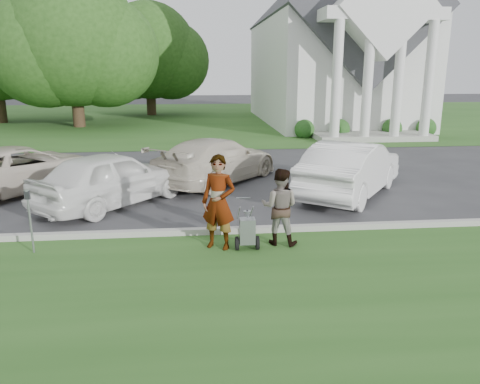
{
  "coord_description": "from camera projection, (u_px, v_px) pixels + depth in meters",
  "views": [
    {
      "loc": [
        -0.54,
        -9.55,
        3.66
      ],
      "look_at": [
        0.39,
        0.0,
        1.13
      ],
      "focal_mm": 35.0,
      "sensor_mm": 36.0,
      "label": 1
    }
  ],
  "objects": [
    {
      "name": "parking_meter_near",
      "position": [
        29.0,
        214.0,
        9.38
      ],
      "size": [
        0.1,
        0.09,
        1.34
      ],
      "color": "gray",
      "rests_on": "ground"
    },
    {
      "name": "car_c",
      "position": [
        216.0,
        160.0,
        15.47
      ],
      "size": [
        4.82,
        5.26,
        1.48
      ],
      "primitive_type": "imported",
      "rotation": [
        0.0,
        0.0,
        2.46
      ],
      "color": "beige",
      "rests_on": "ground"
    },
    {
      "name": "tree_back",
      "position": [
        149.0,
        55.0,
        37.46
      ],
      "size": [
        9.61,
        7.6,
        8.89
      ],
      "color": "#332316",
      "rests_on": "ground"
    },
    {
      "name": "person_left",
      "position": [
        219.0,
        203.0,
        9.62
      ],
      "size": [
        0.85,
        0.73,
        1.98
      ],
      "primitive_type": "imported",
      "rotation": [
        0.0,
        0.0,
        -0.43
      ],
      "color": "#999999",
      "rests_on": "ground"
    },
    {
      "name": "ground",
      "position": [
        222.0,
        243.0,
        10.18
      ],
      "size": [
        120.0,
        120.0,
        0.0
      ],
      "primitive_type": "plane",
      "color": "#333335",
      "rests_on": "ground"
    },
    {
      "name": "person_right",
      "position": [
        280.0,
        207.0,
        9.89
      ],
      "size": [
        0.96,
        0.85,
        1.65
      ],
      "primitive_type": "imported",
      "rotation": [
        0.0,
        0.0,
        2.8
      ],
      "color": "#999999",
      "rests_on": "ground"
    },
    {
      "name": "curb",
      "position": [
        221.0,
        231.0,
        10.69
      ],
      "size": [
        80.0,
        0.18,
        0.15
      ],
      "primitive_type": "cube",
      "color": "#9E9E93",
      "rests_on": "ground"
    },
    {
      "name": "car_d",
      "position": [
        351.0,
        169.0,
        13.83
      ],
      "size": [
        4.3,
        4.98,
        1.62
      ],
      "primitive_type": "imported",
      "rotation": [
        0.0,
        0.0,
        2.51
      ],
      "color": "white",
      "rests_on": "ground"
    },
    {
      "name": "grass_strip",
      "position": [
        234.0,
        311.0,
        7.29
      ],
      "size": [
        80.0,
        7.0,
        0.01
      ],
      "primitive_type": "cube",
      "color": "#27511C",
      "rests_on": "ground"
    },
    {
      "name": "car_b",
      "position": [
        111.0,
        178.0,
        12.8
      ],
      "size": [
        4.3,
        4.58,
        1.53
      ],
      "primitive_type": "imported",
      "rotation": [
        0.0,
        0.0,
        2.43
      ],
      "color": "white",
      "rests_on": "ground"
    },
    {
      "name": "church_lawn",
      "position": [
        201.0,
        118.0,
        36.16
      ],
      "size": [
        80.0,
        30.0,
        0.01
      ],
      "primitive_type": "cube",
      "color": "#27511C",
      "rests_on": "ground"
    },
    {
      "name": "tree_left",
      "position": [
        72.0,
        45.0,
        29.28
      ],
      "size": [
        10.63,
        8.4,
        9.71
      ],
      "color": "#332316",
      "rests_on": "ground"
    },
    {
      "name": "church",
      "position": [
        333.0,
        35.0,
        31.76
      ],
      "size": [
        9.19,
        19.0,
        24.1
      ],
      "color": "white",
      "rests_on": "ground"
    },
    {
      "name": "car_a",
      "position": [
        23.0,
        168.0,
        14.39
      ],
      "size": [
        5.04,
        5.34,
        1.4
      ],
      "primitive_type": "imported",
      "rotation": [
        0.0,
        0.0,
        2.43
      ],
      "color": "beige",
      "rests_on": "ground"
    },
    {
      "name": "striping_cart",
      "position": [
        247.0,
        232.0,
        9.69
      ],
      "size": [
        0.5,
        0.98,
        0.91
      ],
      "rotation": [
        0.0,
        0.0,
        -0.0
      ],
      "color": "black",
      "rests_on": "ground"
    }
  ]
}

